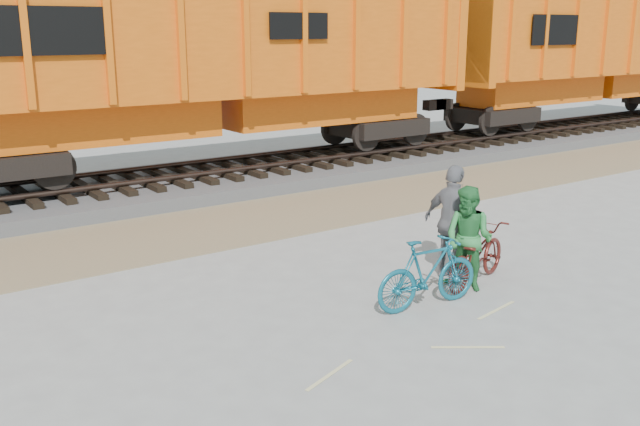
# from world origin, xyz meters

# --- Properties ---
(ground) EXTENTS (120.00, 120.00, 0.00)m
(ground) POSITION_xyz_m (0.00, 0.00, 0.00)
(ground) COLOR #9E9E99
(ground) RESTS_ON ground
(gravel_strip) EXTENTS (120.00, 3.00, 0.02)m
(gravel_strip) POSITION_xyz_m (0.00, 5.50, 0.01)
(gravel_strip) COLOR #8A7356
(gravel_strip) RESTS_ON ground
(ballast_bed) EXTENTS (120.00, 4.00, 0.30)m
(ballast_bed) POSITION_xyz_m (0.00, 9.00, 0.15)
(ballast_bed) COLOR slate
(ballast_bed) RESTS_ON ground
(track) EXTENTS (120.00, 2.60, 0.24)m
(track) POSITION_xyz_m (0.00, 9.00, 0.47)
(track) COLOR black
(track) RESTS_ON ballast_bed
(hopper_car_center) EXTENTS (14.00, 3.13, 4.65)m
(hopper_car_center) POSITION_xyz_m (2.69, 9.00, 3.01)
(hopper_car_center) COLOR black
(hopper_car_center) RESTS_ON track
(hopper_car_right) EXTENTS (14.00, 3.13, 4.65)m
(hopper_car_right) POSITION_xyz_m (17.69, 9.00, 3.01)
(hopper_car_right) COLOR black
(hopper_car_right) RESTS_ON track
(bicycle_teal) EXTENTS (1.71, 0.64, 1.01)m
(bicycle_teal) POSITION_xyz_m (1.30, 0.05, 0.50)
(bicycle_teal) COLOR #126076
(bicycle_teal) RESTS_ON ground
(bicycle_maroon) EXTENTS (1.84, 1.10, 0.91)m
(bicycle_maroon) POSITION_xyz_m (2.56, 0.33, 0.46)
(bicycle_maroon) COLOR #551B16
(bicycle_maroon) RESTS_ON ground
(person_man) EXTENTS (0.78, 0.89, 1.56)m
(person_man) POSITION_xyz_m (2.30, 0.25, 0.78)
(person_man) COLOR #2C7D3C
(person_man) RESTS_ON ground
(person_woman) EXTENTS (0.60, 1.10, 1.79)m
(person_woman) POSITION_xyz_m (2.46, 0.73, 0.89)
(person_woman) COLOR slate
(person_woman) RESTS_ON ground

